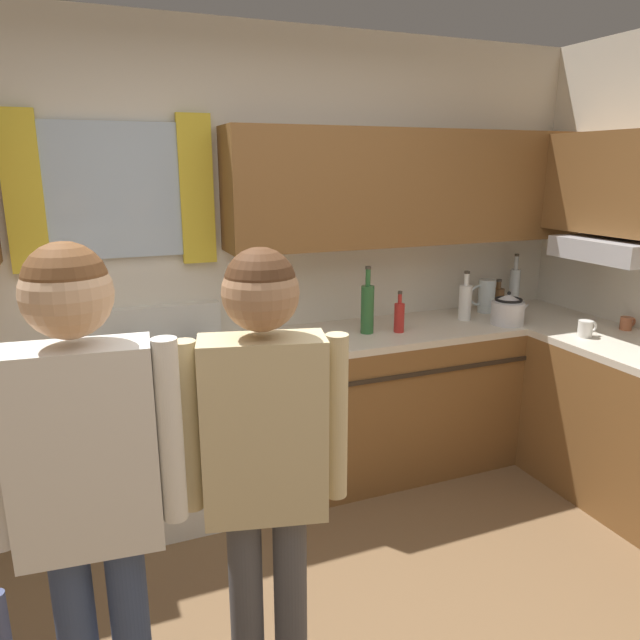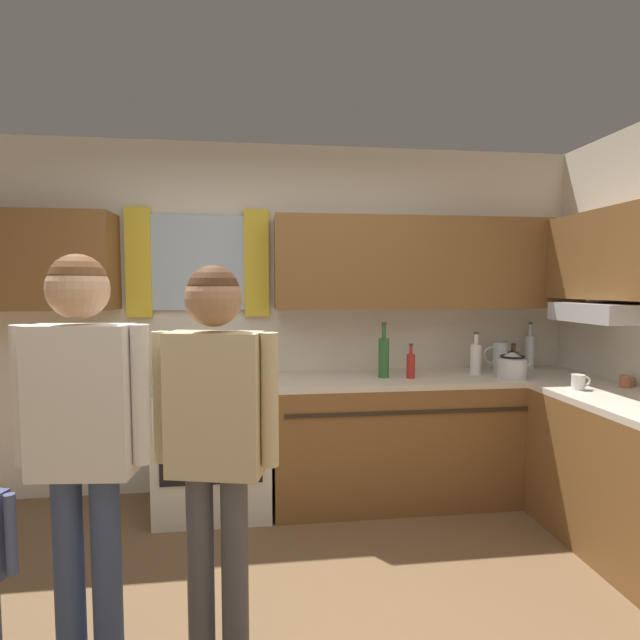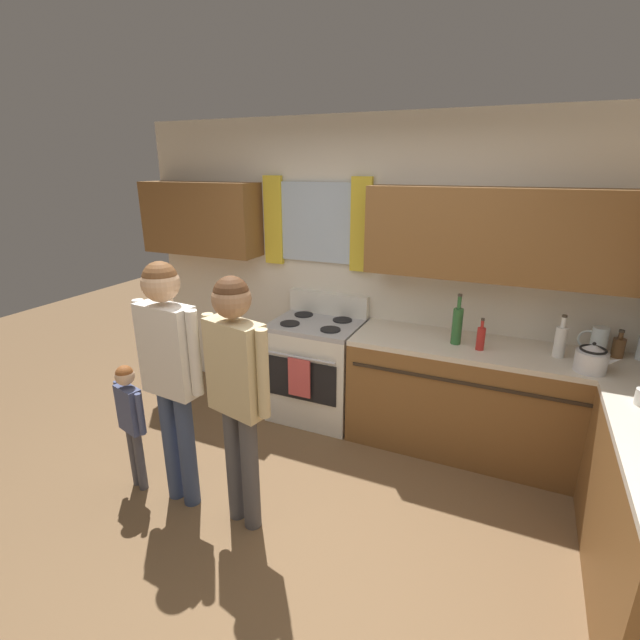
{
  "view_description": "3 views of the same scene",
  "coord_description": "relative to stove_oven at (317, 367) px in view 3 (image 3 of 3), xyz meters",
  "views": [
    {
      "loc": [
        -0.75,
        -1.44,
        1.85
      ],
      "look_at": [
        0.21,
        0.91,
        1.18
      ],
      "focal_mm": 33.06,
      "sensor_mm": 36.0,
      "label": 1
    },
    {
      "loc": [
        -0.11,
        -1.77,
        1.55
      ],
      "look_at": [
        0.2,
        0.75,
        1.37
      ],
      "focal_mm": 26.84,
      "sensor_mm": 36.0,
      "label": 2
    },
    {
      "loc": [
        1.14,
        -1.9,
        2.2
      ],
      "look_at": [
        -0.1,
        0.88,
        1.17
      ],
      "focal_mm": 25.75,
      "sensor_mm": 36.0,
      "label": 3
    }
  ],
  "objects": [
    {
      "name": "bottle_sauce_red",
      "position": [
        1.37,
        -0.08,
        0.53
      ],
      "size": [
        0.06,
        0.06,
        0.25
      ],
      "color": "red",
      "rests_on": "kitchen_counter_run"
    },
    {
      "name": "bottle_wine_green",
      "position": [
        1.18,
        -0.02,
        0.58
      ],
      "size": [
        0.08,
        0.08,
        0.39
      ],
      "color": "#2D6633",
      "rests_on": "kitchen_counter_run"
    },
    {
      "name": "stovetop_kettle",
      "position": [
        2.07,
        -0.17,
        0.53
      ],
      "size": [
        0.27,
        0.2,
        0.21
      ],
      "color": "silver",
      "rests_on": "kitchen_counter_run"
    },
    {
      "name": "back_wall_unit",
      "position": [
        0.49,
        0.28,
        1.0
      ],
      "size": [
        4.6,
        0.42,
        2.6
      ],
      "color": "silver",
      "rests_on": "ground"
    },
    {
      "name": "stove_oven",
      "position": [
        0.0,
        0.0,
        0.0
      ],
      "size": [
        0.76,
        0.67,
        1.1
      ],
      "color": "silver",
      "rests_on": "ground"
    },
    {
      "name": "adult_in_plaid",
      "position": [
        0.14,
        -1.43,
        0.56
      ],
      "size": [
        0.5,
        0.24,
        1.63
      ],
      "color": "#4C4C51",
      "rests_on": "ground"
    },
    {
      "name": "water_pitcher",
      "position": [
        2.14,
        0.13,
        0.54
      ],
      "size": [
        0.19,
        0.11,
        0.22
      ],
      "color": "silver",
      "rests_on": "kitchen_counter_run"
    },
    {
      "name": "kitchen_counter_run",
      "position": [
        1.9,
        -0.42,
        -0.02
      ],
      "size": [
        2.33,
        2.12,
        0.9
      ],
      "color": "brown",
      "rests_on": "ground"
    },
    {
      "name": "adult_holding_child",
      "position": [
        -0.36,
        -1.43,
        0.59
      ],
      "size": [
        0.52,
        0.23,
        1.67
      ],
      "color": "#38476B",
      "rests_on": "ground"
    },
    {
      "name": "ground_plane",
      "position": [
        0.43,
        -1.54,
        -0.47
      ],
      "size": [
        12.0,
        12.0,
        0.0
      ],
      "primitive_type": "plane",
      "color": "brown"
    },
    {
      "name": "bottle_milk_white",
      "position": [
        1.89,
        0.02,
        0.55
      ],
      "size": [
        0.08,
        0.08,
        0.31
      ],
      "color": "white",
      "rests_on": "kitchen_counter_run"
    },
    {
      "name": "bottle_squat_brown",
      "position": [
        2.28,
        0.18,
        0.51
      ],
      "size": [
        0.08,
        0.08,
        0.21
      ],
      "color": "brown",
      "rests_on": "kitchen_counter_run"
    },
    {
      "name": "small_child",
      "position": [
        -0.74,
        -1.45,
        0.13
      ],
      "size": [
        0.31,
        0.14,
        0.95
      ],
      "color": "#4C4C56",
      "rests_on": "ground"
    }
  ]
}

